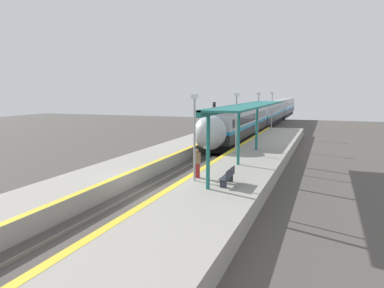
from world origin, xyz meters
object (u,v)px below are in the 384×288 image
Objects in this scene: lamppost_mid at (236,119)px; railway_signal at (214,119)px; person_waiting at (197,163)px; lamppost_near at (194,131)px; lamppost_farthest at (272,108)px; platform_bench at (228,176)px; train at (268,113)px; lamppost_far at (258,112)px.

railway_signal is at bearing 115.03° from lamppost_mid.
lamppost_near reaches higher than person_waiting.
lamppost_farthest is (5.03, 8.82, 0.90)m from railway_signal.
platform_bench is at bearing -86.17° from lamppost_farthest.
lamppost_farthest is at bearing -79.21° from train.
lamppost_far and lamppost_farthest have the same top height.
person_waiting is 28.70m from lamppost_farthest.
lamppost_near is at bearing -90.00° from lamppost_farthest.
lamppost_far is at bearing 90.00° from lamppost_mid.
lamppost_near reaches higher than railway_signal.
railway_signal is 5.21m from lamppost_far.
lamppost_far is 9.80m from lamppost_farthest.
lamppost_farthest is (2.54, -13.35, 1.41)m from train.
railway_signal is 11.93m from lamppost_mid.
lamppost_mid is (2.54, -32.95, 1.41)m from train.
railway_signal is at bearing -119.73° from lamppost_farthest.
train is 14.09× the size of lamppost_farthest.
lamppost_far is at bearing 90.00° from lamppost_near.
lamppost_near reaches higher than platform_bench.
lamppost_farthest is (0.00, 9.80, 0.00)m from lamppost_far.
lamppost_mid is at bearing 90.00° from lamppost_near.
platform_bench is 3.03m from lamppost_near.
lamppost_farthest is at bearing 90.00° from lamppost_near.
lamppost_mid is 1.00× the size of lamppost_far.
person_waiting is 0.35× the size of lamppost_mid.
platform_bench is 20.06m from lamppost_far.
lamppost_near is at bearing -76.25° from railway_signal.
lamppost_farthest is at bearing 89.78° from person_waiting.
platform_bench is 1.08× the size of person_waiting.
person_waiting is 0.36× the size of railway_signal.
lamppost_mid reaches higher than railway_signal.
person_waiting is (-2.10, 1.00, 0.38)m from platform_bench.
lamppost_near is 29.39m from lamppost_farthest.
lamppost_mid is at bearing -64.97° from railway_signal.
train is at bearing 93.32° from person_waiting.
lamppost_mid is at bearing 89.29° from person_waiting.
lamppost_far reaches higher than railway_signal.
lamppost_farthest is at bearing 60.27° from railway_signal.
railway_signal is 10.19m from lamppost_farthest.
lamppost_mid reaches higher than person_waiting.
lamppost_near and lamppost_mid have the same top height.
railway_signal is (-4.92, 19.82, 1.00)m from person_waiting.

